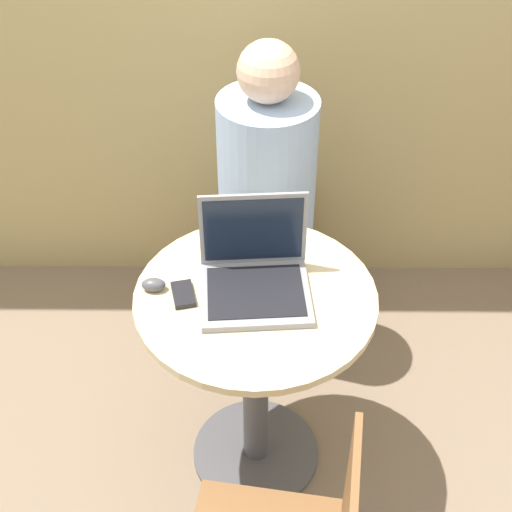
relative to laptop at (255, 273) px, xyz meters
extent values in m
plane|color=#7F6B56|center=(0.00, -0.03, -0.83)|extent=(12.00, 12.00, 0.00)
cylinder|color=#4C4C51|center=(0.00, -0.03, -0.82)|extent=(0.44, 0.44, 0.02)
cylinder|color=#4C4C51|center=(0.00, -0.03, -0.44)|extent=(0.08, 0.08, 0.73)
cylinder|color=beige|center=(0.00, -0.03, -0.07)|extent=(0.69, 0.69, 0.02)
cube|color=gray|center=(0.00, -0.04, -0.04)|extent=(0.32, 0.29, 0.02)
cube|color=black|center=(0.00, -0.04, -0.03)|extent=(0.28, 0.23, 0.00)
cube|color=gray|center=(-0.01, 0.09, 0.09)|extent=(0.31, 0.03, 0.24)
cube|color=#141E33|center=(-0.01, 0.08, 0.09)|extent=(0.28, 0.02, 0.21)
cube|color=black|center=(-0.20, -0.04, -0.04)|extent=(0.08, 0.11, 0.02)
ellipsoid|color=#4C4C51|center=(-0.29, -0.01, -0.03)|extent=(0.07, 0.04, 0.04)
cube|color=brown|center=(0.05, 0.68, -0.60)|extent=(0.38, 0.51, 0.46)
cylinder|color=#9EBCE5|center=(0.04, 0.56, -0.07)|extent=(0.34, 0.34, 0.61)
sphere|color=beige|center=(0.04, 0.56, 0.34)|extent=(0.20, 0.20, 0.20)
camera|label=1|loc=(0.01, -1.49, 1.34)|focal=50.00mm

